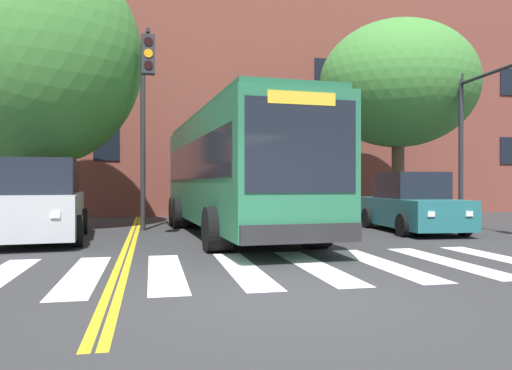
% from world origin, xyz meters
% --- Properties ---
extents(ground_plane, '(120.00, 120.00, 0.00)m').
position_xyz_m(ground_plane, '(0.00, 0.00, 0.00)').
color(ground_plane, '#303033').
extents(crosswalk, '(11.29, 3.87, 0.01)m').
position_xyz_m(crosswalk, '(-0.16, 2.24, 0.00)').
color(crosswalk, white).
rests_on(crosswalk, ground).
extents(lane_line_yellow_inner, '(0.12, 36.00, 0.01)m').
position_xyz_m(lane_line_yellow_inner, '(-2.33, 16.24, 0.00)').
color(lane_line_yellow_inner, gold).
rests_on(lane_line_yellow_inner, ground).
extents(lane_line_yellow_outer, '(0.12, 36.00, 0.01)m').
position_xyz_m(lane_line_yellow_outer, '(-2.17, 16.24, 0.00)').
color(lane_line_yellow_outer, gold).
rests_on(lane_line_yellow_outer, ground).
extents(city_bus, '(3.44, 11.36, 3.48)m').
position_xyz_m(city_bus, '(0.60, 8.03, 1.88)').
color(city_bus, '#28704C').
rests_on(city_bus, ground).
extents(car_silver_near_lane, '(2.60, 5.15, 2.12)m').
position_xyz_m(car_silver_near_lane, '(-4.60, 7.51, 1.01)').
color(car_silver_near_lane, '#B7BABF').
rests_on(car_silver_near_lane, ground).
extents(car_teal_far_lane, '(2.30, 4.62, 1.84)m').
position_xyz_m(car_teal_far_lane, '(6.21, 7.77, 0.83)').
color(car_teal_far_lane, '#236B70').
rests_on(car_teal_far_lane, ground).
extents(car_red_behind_bus, '(2.52, 5.04, 2.20)m').
position_xyz_m(car_red_behind_bus, '(0.53, 16.75, 1.05)').
color(car_red_behind_bus, '#AD1E1E').
rests_on(car_red_behind_bus, ground).
extents(traffic_light_near_corner, '(0.57, 4.58, 5.21)m').
position_xyz_m(traffic_light_near_corner, '(8.41, 6.77, 3.61)').
color(traffic_light_near_corner, '#28282D').
rests_on(traffic_light_near_corner, ground).
extents(traffic_light_overhead, '(0.44, 3.45, 5.84)m').
position_xyz_m(traffic_light_overhead, '(-1.92, 8.56, 3.92)').
color(traffic_light_overhead, '#28282D').
rests_on(traffic_light_overhead, ground).
extents(street_tree_curbside_large, '(7.87, 7.74, 7.80)m').
position_xyz_m(street_tree_curbside_large, '(7.70, 11.49, 5.34)').
color(street_tree_curbside_large, brown).
rests_on(street_tree_curbside_large, ground).
extents(street_tree_curbside_small, '(7.90, 7.37, 9.19)m').
position_xyz_m(street_tree_curbside_small, '(-5.34, 10.72, 5.59)').
color(street_tree_curbside_small, brown).
rests_on(street_tree_curbside_small, ground).
extents(building_facade, '(37.80, 6.66, 12.75)m').
position_xyz_m(building_facade, '(1.39, 19.52, 6.38)').
color(building_facade, brown).
rests_on(building_facade, ground).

